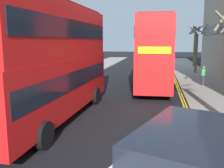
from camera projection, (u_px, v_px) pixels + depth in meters
The scene contains 9 objects.
sidewalk_right at pixel (218, 100), 16.05m from camera, with size 4.00×80.00×0.14m, color gray.
sidewalk_left at pixel (32, 93), 18.44m from camera, with size 4.00×80.00×0.14m, color gray.
kerb_line_outer at pixel (187, 108), 14.51m from camera, with size 0.10×56.00×0.01m, color yellow.
kerb_line_inner at pixel (184, 108), 14.54m from camera, with size 0.10×56.00×0.01m, color yellow.
double_decker_bus_away at pixel (51, 58), 11.97m from camera, with size 3.01×10.87×5.64m.
double_decker_bus_oncoming at pixel (152, 51), 20.42m from camera, with size 3.17×10.91×5.64m.
pedestrian_far at pixel (203, 75), 20.92m from camera, with size 0.34×0.22×1.62m.
street_tree_near at pixel (195, 47), 37.32m from camera, with size 1.24×1.27×5.91m.
street_tree_mid at pixel (196, 48), 29.07m from camera, with size 2.03×1.99×5.64m.
Camera 1 is at (2.71, -0.63, 3.85)m, focal length 39.97 mm.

